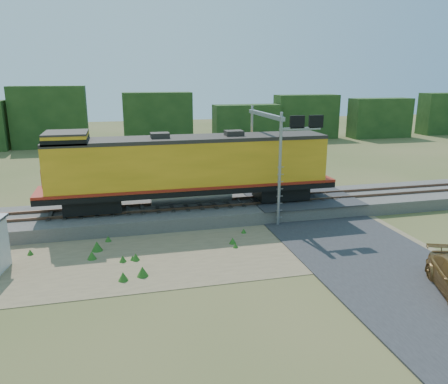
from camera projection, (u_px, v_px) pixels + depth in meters
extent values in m
plane|color=#475123|center=(221.00, 253.00, 22.48)|extent=(140.00, 140.00, 0.00)
cube|color=slate|center=(200.00, 211.00, 28.01)|extent=(70.00, 5.00, 0.80)
cube|color=brown|center=(202.00, 207.00, 27.21)|extent=(70.00, 0.10, 0.16)
cube|color=brown|center=(198.00, 201.00, 28.56)|extent=(70.00, 0.10, 0.16)
cube|color=#8C7754|center=(181.00, 252.00, 22.49)|extent=(26.00, 8.00, 0.03)
cube|color=#38383A|center=(301.00, 198.00, 29.50)|extent=(7.00, 5.20, 0.06)
cube|color=#38383A|center=(238.00, 164.00, 44.72)|extent=(7.00, 24.00, 0.08)
cube|color=#1A3613|center=(154.00, 119.00, 57.30)|extent=(36.00, 3.00, 6.50)
cube|color=#1A3613|center=(419.00, 115.00, 66.53)|extent=(50.00, 3.00, 6.00)
cube|color=black|center=(93.00, 203.00, 26.26)|extent=(3.32, 2.12, 0.83)
cube|color=black|center=(280.00, 191.00, 29.01)|extent=(3.32, 2.12, 0.83)
cube|color=black|center=(191.00, 188.00, 27.49)|extent=(18.44, 2.77, 0.33)
cylinder|color=gray|center=(191.00, 195.00, 27.60)|extent=(5.07, 1.11, 1.11)
cube|color=#F2A61C|center=(191.00, 163.00, 27.07)|extent=(17.06, 2.67, 2.86)
cube|color=maroon|center=(191.00, 184.00, 27.41)|extent=(18.44, 2.81, 0.17)
cube|color=#28231E|center=(190.00, 139.00, 26.68)|extent=(17.06, 2.72, 0.22)
cube|color=#F2A61C|center=(66.00, 139.00, 24.97)|extent=(2.40, 2.67, 0.65)
cube|color=#28231E|center=(66.00, 133.00, 24.88)|extent=(2.40, 2.72, 0.11)
cube|color=black|center=(66.00, 140.00, 24.99)|extent=(2.44, 2.72, 0.32)
cube|color=maroon|center=(44.00, 176.00, 25.19)|extent=(0.09, 1.84, 1.11)
cube|color=#28231E|center=(160.00, 136.00, 26.20)|extent=(1.11, 0.92, 0.41)
cube|color=#28231E|center=(234.00, 134.00, 27.26)|extent=(1.11, 0.92, 0.41)
cylinder|color=gray|center=(280.00, 171.00, 25.58)|extent=(0.18, 0.18, 6.83)
cylinder|color=gray|center=(251.00, 155.00, 30.84)|extent=(0.18, 0.18, 6.83)
cube|color=gray|center=(265.00, 115.00, 27.43)|extent=(0.24, 6.20, 0.24)
cube|color=gray|center=(300.00, 129.00, 25.22)|extent=(2.54, 0.15, 0.15)
cube|color=black|center=(297.00, 122.00, 25.08)|extent=(0.88, 0.15, 0.73)
cube|color=black|center=(316.00, 121.00, 25.34)|extent=(0.88, 0.15, 0.73)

